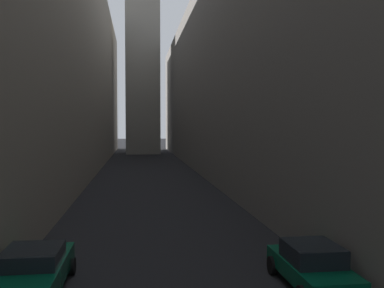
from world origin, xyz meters
TOP-DOWN VIEW (x-y plane):
  - ground_plane at (0.00, 48.00)m, footprint 264.00×264.00m
  - building_block_left at (-11.62, 50.00)m, footprint 12.24×108.00m
  - building_block_right at (13.38, 50.00)m, footprint 15.76×108.00m
  - parked_car_left_third at (-4.40, 18.56)m, footprint 2.06×4.58m
  - parked_car_right_third at (4.40, 17.88)m, footprint 1.94×4.10m

SIDE VIEW (x-z plane):
  - ground_plane at x=0.00m, z-range 0.00..0.00m
  - parked_car_left_third at x=-4.40m, z-range 0.02..1.48m
  - parked_car_right_third at x=4.40m, z-range 0.02..1.47m
  - building_block_right at x=13.38m, z-range 0.00..20.95m
  - building_block_left at x=-11.62m, z-range 0.00..24.25m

